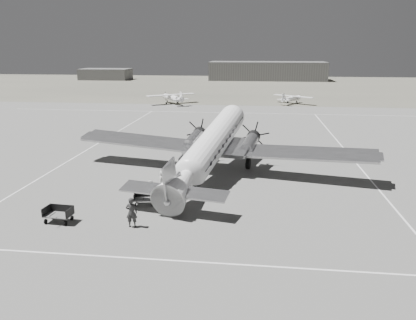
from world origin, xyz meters
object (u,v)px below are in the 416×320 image
Objects in this scene: hangar_main at (267,71)px; light_plane_right at (292,99)px; dc3_airliner at (211,148)px; baggage_cart_near at (144,199)px; ramp_agent at (151,190)px; ground_crew at (132,212)px; passenger at (163,180)px; light_plane_left at (172,99)px; baggage_cart_far at (58,215)px; shed_secondary at (106,74)px.

light_plane_right is at bearing -86.57° from hangar_main.
dc3_airliner reaches higher than baggage_cart_near.
ramp_agent reaches higher than baggage_cart_near.
ground_crew is (0.27, -3.98, 0.58)m from baggage_cart_near.
baggage_cart_near is at bearing -70.04° from light_plane_right.
hangar_main is 24.50× the size of passenger.
light_plane_left reaches higher than ground_crew.
baggage_cart_far is 1.12× the size of passenger.
baggage_cart_far is 1.24× the size of ramp_agent.
hangar_main is 126.52m from baggage_cart_near.
hangar_main is at bearing 18.73° from passenger.
light_plane_left is at bearing 3.12° from ramp_agent.
hangar_main is at bearing 128.09° from light_plane_right.
hangar_main reaches higher than passenger.
baggage_cart_far is at bearing -97.31° from hangar_main.
light_plane_left is at bearing 116.84° from dc3_airliner.
hangar_main reaches higher than shed_secondary.
dc3_airliner reaches higher than baggage_cart_far.
light_plane_left is 56.21m from ramp_agent.
baggage_cart_near is (-15.68, -59.79, -0.51)m from light_plane_right.
baggage_cart_near is at bearing -90.55° from ground_crew.
light_plane_left is (-21.25, -69.36, -2.16)m from hangar_main.
baggage_cart_far is (-16.66, -129.79, -2.76)m from hangar_main.
ramp_agent is at bearing -67.93° from shed_secondary.
light_plane_right is at bearing -29.87° from light_plane_left.
dc3_airliner is at bearing 48.74° from baggage_cart_near.
ramp_agent is (-15.44, -58.56, -0.19)m from light_plane_right.
shed_secondary is at bearing 83.93° from light_plane_left.
shed_secondary is at bearing 126.02° from dc3_airliner.
hangar_main is 3.81× the size of light_plane_left.
hangar_main is 130.45m from ground_crew.
light_plane_left reaches higher than baggage_cart_near.
shed_secondary is at bearing -175.24° from hangar_main.
ground_crew is at bearing -98.21° from dc3_airliner.
ground_crew reaches higher than ramp_agent.
dc3_airliner is 3.16× the size of light_plane_right.
ramp_agent is at bearing -167.33° from passenger.
dc3_airliner reaches higher than ground_crew.
light_plane_right is at bearing -43.71° from shed_secondary.
hangar_main is 26.06× the size of baggage_cart_near.
shed_secondary is at bearing 170.95° from light_plane_right.
ramp_agent is (0.24, 1.23, 0.32)m from baggage_cart_near.
light_plane_left is 5.33× the size of ground_crew.
hangar_main is at bearing 73.61° from baggage_cart_near.
ground_crew is (-11.45, -129.93, -2.27)m from hangar_main.
baggage_cart_far is 9.12m from passenger.
ground_crew reaches higher than baggage_cart_near.
hangar_main is 60.22m from shed_secondary.
dc3_airliner is at bearing -40.29° from ramp_agent.
baggage_cart_far is 7.26m from ramp_agent.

